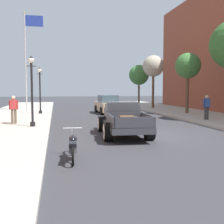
% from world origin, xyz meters
% --- Properties ---
extents(ground_plane, '(140.00, 140.00, 0.00)m').
position_xyz_m(ground_plane, '(0.00, 0.00, 0.00)').
color(ground_plane, '#333338').
extents(hotrod_truck_gunmetal, '(2.39, 5.02, 1.58)m').
position_xyz_m(hotrod_truck_gunmetal, '(-1.01, 0.18, 0.75)').
color(hotrod_truck_gunmetal, '#333338').
rests_on(hotrod_truck_gunmetal, ground).
extents(motorcycle_parked, '(0.62, 2.12, 0.93)m').
position_xyz_m(motorcycle_parked, '(-3.66, -4.15, 0.44)').
color(motorcycle_parked, black).
rests_on(motorcycle_parked, ground).
extents(car_background_tan, '(1.99, 4.36, 1.65)m').
position_xyz_m(car_background_tan, '(0.47, 11.92, 0.77)').
color(car_background_tan, tan).
rests_on(car_background_tan, ground).
extents(pedestrian_sidewalk_left, '(0.53, 0.22, 1.65)m').
position_xyz_m(pedestrian_sidewalk_left, '(-6.60, 4.48, 1.09)').
color(pedestrian_sidewalk_left, brown).
rests_on(pedestrian_sidewalk_left, sidewalk_left).
extents(pedestrian_sidewalk_right, '(0.53, 0.22, 1.65)m').
position_xyz_m(pedestrian_sidewalk_right, '(5.74, 4.15, 1.09)').
color(pedestrian_sidewalk_right, '#333338').
rests_on(pedestrian_sidewalk_right, sidewalk_right).
extents(street_lamp_near, '(0.50, 0.32, 3.85)m').
position_xyz_m(street_lamp_near, '(-5.42, 2.99, 2.39)').
color(street_lamp_near, black).
rests_on(street_lamp_near, sidewalk_left).
extents(street_lamp_far, '(0.50, 0.32, 3.85)m').
position_xyz_m(street_lamp_far, '(-5.42, 11.19, 2.39)').
color(street_lamp_far, black).
rests_on(street_lamp_far, sidewalk_left).
extents(flagpole, '(1.74, 0.16, 9.16)m').
position_xyz_m(flagpole, '(-6.62, 14.55, 5.77)').
color(flagpole, '#B2B2B7').
rests_on(flagpole, sidewalk_left).
extents(street_tree_second, '(2.15, 2.15, 5.09)m').
position_xyz_m(street_tree_second, '(6.86, 9.19, 4.12)').
color(street_tree_second, brown).
rests_on(street_tree_second, sidewalk_right).
extents(street_tree_third, '(2.31, 2.31, 5.69)m').
position_xyz_m(street_tree_third, '(6.31, 16.20, 4.63)').
color(street_tree_third, brown).
rests_on(street_tree_third, sidewalk_right).
extents(street_tree_farthest, '(2.83, 2.83, 5.46)m').
position_xyz_m(street_tree_farthest, '(7.50, 25.36, 4.17)').
color(street_tree_farthest, brown).
rests_on(street_tree_farthest, sidewalk_right).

